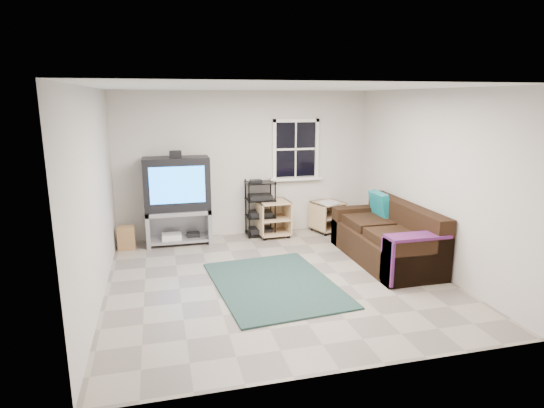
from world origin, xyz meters
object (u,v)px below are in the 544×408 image
object	(u,v)px
side_table_left	(273,217)
sofa	(387,239)
side_table_right	(327,214)
av_rack	(260,212)
tv_unit	(177,193)

from	to	relation	value
side_table_left	sofa	world-z (taller)	sofa
side_table_left	side_table_right	size ratio (longest dim) A/B	1.02
av_rack	sofa	size ratio (longest dim) A/B	0.49
av_rack	side_table_left	world-z (taller)	av_rack
side_table_right	side_table_left	bearing A→B (deg)	179.99
av_rack	side_table_left	bearing A→B (deg)	-11.61
side_table_left	sofa	distance (m)	2.22
side_table_left	sofa	xyz separation A→B (m)	(1.39, -1.73, -0.01)
side_table_left	sofa	bearing A→B (deg)	-51.12
av_rack	side_table_left	size ratio (longest dim) A/B	1.58
side_table_right	sofa	distance (m)	1.76
tv_unit	side_table_left	xyz separation A→B (m)	(1.69, 0.04, -0.53)
av_rack	sofa	distance (m)	2.40
tv_unit	sofa	distance (m)	3.56
sofa	side_table_right	bearing A→B (deg)	101.15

